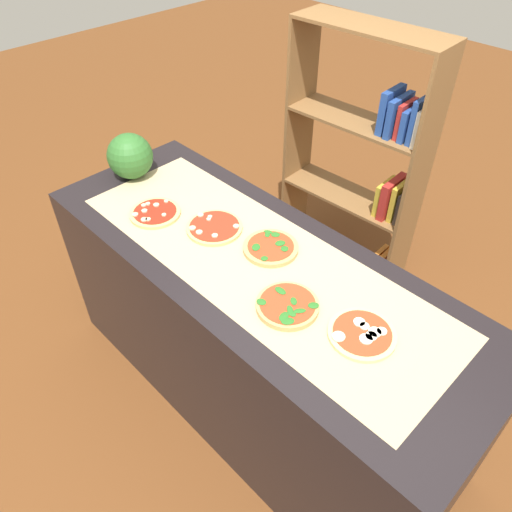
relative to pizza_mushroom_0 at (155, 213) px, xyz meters
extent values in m
plane|color=brown|center=(0.54, 0.11, -0.94)|extent=(12.00, 12.00, 0.00)
cube|color=black|center=(0.54, 0.11, -0.47)|extent=(2.06, 0.76, 0.93)
cube|color=tan|center=(0.54, 0.11, -0.01)|extent=(1.71, 0.57, 0.00)
cylinder|color=#DBB26B|center=(0.00, 0.00, 0.00)|extent=(0.23, 0.23, 0.01)
cylinder|color=#AD2314|center=(0.00, 0.00, 0.01)|extent=(0.19, 0.19, 0.00)
cylinder|color=#C6B28E|center=(0.06, 0.01, 0.01)|extent=(0.02, 0.02, 0.01)
cylinder|color=#C6B28E|center=(-0.03, -0.03, 0.01)|extent=(0.03, 0.03, 0.01)
cylinder|color=#C6B28E|center=(-0.06, 0.01, 0.01)|extent=(0.02, 0.02, 0.01)
cylinder|color=#C6B28E|center=(0.03, -0.06, 0.01)|extent=(0.02, 0.02, 0.01)
cylinder|color=#C6B28E|center=(-0.02, 0.08, 0.01)|extent=(0.02, 0.02, 0.01)
cylinder|color=#C6B28E|center=(0.02, -0.07, 0.01)|extent=(0.03, 0.03, 0.01)
cylinder|color=#C6B28E|center=(-0.07, -0.01, 0.01)|extent=(0.02, 0.02, 0.01)
cylinder|color=#C6B28E|center=(-0.04, -0.08, 0.01)|extent=(0.03, 0.03, 0.01)
cylinder|color=#C6B28E|center=(-0.03, 0.03, 0.01)|extent=(0.03, 0.03, 0.01)
cylinder|color=#DBB26B|center=(0.27, 0.12, 0.00)|extent=(0.25, 0.25, 0.01)
cylinder|color=red|center=(0.27, 0.12, 0.01)|extent=(0.22, 0.22, 0.00)
cylinder|color=#C6B28E|center=(0.22, 0.04, 0.01)|extent=(0.03, 0.03, 0.01)
cylinder|color=#C6B28E|center=(0.22, 0.13, 0.01)|extent=(0.02, 0.02, 0.01)
cylinder|color=#C6B28E|center=(0.26, 0.04, 0.01)|extent=(0.03, 0.03, 0.01)
cylinder|color=#C6B28E|center=(0.21, 0.15, 0.01)|extent=(0.02, 0.02, 0.01)
cylinder|color=#C6B28E|center=(0.17, 0.13, 0.01)|extent=(0.03, 0.03, 0.01)
cylinder|color=#C6B28E|center=(0.34, 0.18, 0.01)|extent=(0.03, 0.03, 0.01)
cylinder|color=#C6B28E|center=(0.32, 0.08, 0.01)|extent=(0.03, 0.03, 0.01)
cylinder|color=tan|center=(0.54, 0.20, 0.00)|extent=(0.23, 0.23, 0.02)
cylinder|color=red|center=(0.54, 0.20, 0.01)|extent=(0.19, 0.19, 0.00)
ellipsoid|color=#286B23|center=(0.50, 0.26, 0.02)|extent=(0.05, 0.05, 0.00)
ellipsoid|color=#286B23|center=(0.56, 0.23, 0.02)|extent=(0.05, 0.05, 0.00)
ellipsoid|color=#286B23|center=(0.58, 0.12, 0.02)|extent=(0.04, 0.04, 0.00)
ellipsoid|color=#286B23|center=(0.47, 0.25, 0.02)|extent=(0.04, 0.04, 0.00)
ellipsoid|color=#286B23|center=(0.50, 0.14, 0.02)|extent=(0.06, 0.06, 0.00)
ellipsoid|color=#286B23|center=(0.59, 0.22, 0.02)|extent=(0.05, 0.05, 0.00)
ellipsoid|color=#286B23|center=(0.48, 0.23, 0.02)|extent=(0.04, 0.04, 0.00)
cylinder|color=tan|center=(0.81, 0.01, 0.00)|extent=(0.23, 0.23, 0.02)
cylinder|color=red|center=(0.81, 0.01, 0.01)|extent=(0.21, 0.21, 0.00)
ellipsoid|color=#286B23|center=(0.75, 0.03, 0.02)|extent=(0.05, 0.03, 0.00)
ellipsoid|color=#286B23|center=(0.82, 0.03, 0.02)|extent=(0.05, 0.04, 0.00)
ellipsoid|color=#286B23|center=(0.87, -0.06, 0.02)|extent=(0.06, 0.06, 0.00)
ellipsoid|color=#286B23|center=(0.74, -0.06, 0.02)|extent=(0.04, 0.04, 0.00)
ellipsoid|color=#286B23|center=(0.88, 0.06, 0.02)|extent=(0.05, 0.05, 0.00)
ellipsoid|color=#286B23|center=(0.84, -0.05, 0.02)|extent=(0.04, 0.05, 0.00)
ellipsoid|color=#286B23|center=(0.86, 0.01, 0.02)|extent=(0.05, 0.05, 0.00)
ellipsoid|color=#286B23|center=(0.84, -0.01, 0.02)|extent=(0.05, 0.04, 0.00)
ellipsoid|color=#286B23|center=(0.85, -0.02, 0.02)|extent=(0.04, 0.03, 0.00)
cylinder|color=#E5C17F|center=(1.07, 0.09, 0.00)|extent=(0.24, 0.24, 0.01)
cylinder|color=red|center=(1.07, 0.09, 0.01)|extent=(0.20, 0.20, 0.00)
cylinder|color=#EFE5CC|center=(1.04, 0.12, 0.01)|extent=(0.04, 0.04, 0.00)
cylinder|color=#EFE5CC|center=(1.12, 0.14, 0.01)|extent=(0.04, 0.04, 0.00)
cylinder|color=#EFE5CC|center=(1.06, 0.12, 0.01)|extent=(0.03, 0.03, 0.00)
cylinder|color=#EFE5CC|center=(1.03, 0.02, 0.01)|extent=(0.04, 0.04, 0.00)
cylinder|color=#EFE5CC|center=(1.10, 0.12, 0.01)|extent=(0.05, 0.05, 0.00)
cylinder|color=#EFE5CC|center=(1.11, 0.10, 0.01)|extent=(0.04, 0.04, 0.00)
cylinder|color=#EFE5CC|center=(1.10, 0.08, 0.01)|extent=(0.05, 0.05, 0.00)
sphere|color=#2D6628|center=(-0.34, 0.12, 0.10)|extent=(0.22, 0.22, 0.22)
cube|color=brown|center=(0.59, 1.29, -0.18)|extent=(0.03, 0.27, 1.51)
cube|color=brown|center=(-0.23, 1.25, -0.18)|extent=(0.03, 0.27, 1.51)
cube|color=brown|center=(0.18, 1.27, -0.93)|extent=(0.82, 0.31, 0.02)
cube|color=#753384|center=(0.56, 1.29, -0.83)|extent=(0.04, 0.20, 0.18)
cube|color=orange|center=(0.51, 1.28, -0.82)|extent=(0.04, 0.22, 0.20)
cube|color=orange|center=(0.47, 1.28, -0.82)|extent=(0.04, 0.17, 0.20)
cube|color=brown|center=(0.18, 1.27, -0.43)|extent=(0.82, 0.31, 0.02)
cube|color=#47423D|center=(0.56, 1.29, -0.32)|extent=(0.04, 0.17, 0.20)
cube|color=gold|center=(0.51, 1.28, -0.31)|extent=(0.04, 0.17, 0.22)
cube|color=#B22823|center=(0.47, 1.28, -0.31)|extent=(0.05, 0.21, 0.23)
cube|color=gold|center=(0.42, 1.28, -0.32)|extent=(0.04, 0.18, 0.20)
cube|color=brown|center=(0.18, 1.27, 0.07)|extent=(0.82, 0.31, 0.02)
cube|color=silver|center=(0.56, 1.29, 0.17)|extent=(0.03, 0.20, 0.20)
cube|color=#234799|center=(0.53, 1.29, 0.19)|extent=(0.04, 0.18, 0.23)
cube|color=#234799|center=(0.48, 1.28, 0.16)|extent=(0.04, 0.19, 0.17)
cube|color=#B22823|center=(0.45, 1.28, 0.17)|extent=(0.03, 0.16, 0.19)
cube|color=#234799|center=(0.41, 1.28, 0.18)|extent=(0.04, 0.21, 0.20)
cube|color=#234799|center=(0.36, 1.28, 0.19)|extent=(0.05, 0.19, 0.23)
cube|color=brown|center=(0.18, 1.27, 0.57)|extent=(0.82, 0.31, 0.02)
camera|label=1|loc=(1.59, -0.93, 1.32)|focal=34.53mm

